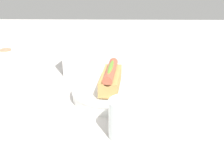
% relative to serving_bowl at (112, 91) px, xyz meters
% --- Properties ---
extents(ground_plane, '(2.40, 2.40, 0.00)m').
position_rel_serving_bowl_xyz_m(ground_plane, '(0.01, 0.00, -0.02)').
color(ground_plane, beige).
extents(serving_bowl, '(0.23, 0.23, 0.03)m').
position_rel_serving_bowl_xyz_m(serving_bowl, '(0.00, 0.00, 0.00)').
color(serving_bowl, white).
rests_on(serving_bowl, ground_plane).
extents(hotdog_front, '(0.15, 0.06, 0.06)m').
position_rel_serving_bowl_xyz_m(hotdog_front, '(-0.00, 0.00, 0.04)').
color(hotdog_front, tan).
rests_on(hotdog_front, serving_bowl).
extents(water_glass, '(0.07, 0.07, 0.09)m').
position_rel_serving_bowl_xyz_m(water_glass, '(-0.19, -0.03, 0.02)').
color(water_glass, white).
rests_on(water_glass, ground_plane).
extents(paper_towel_roll, '(0.11, 0.11, 0.13)m').
position_rel_serving_bowl_xyz_m(paper_towel_roll, '(0.03, 0.30, 0.05)').
color(paper_towel_roll, white).
rests_on(paper_towel_roll, ground_plane).
extents(napkin_box, '(0.12, 0.07, 0.15)m').
position_rel_serving_bowl_xyz_m(napkin_box, '(0.19, 0.14, 0.06)').
color(napkin_box, white).
rests_on(napkin_box, ground_plane).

